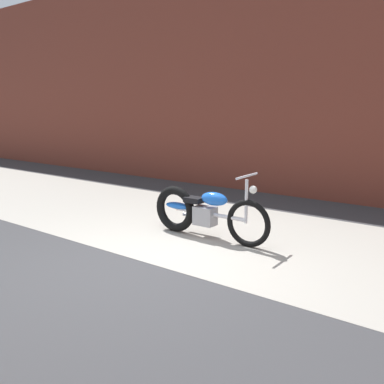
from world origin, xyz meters
The scene contains 4 objects.
ground_plane centered at (0.00, 0.00, 0.00)m, with size 80.00×80.00×0.00m, color #38383A.
sidewalk_slab centered at (0.00, 1.75, 0.00)m, with size 36.00×3.50×0.01m, color #9E998E.
brick_building_wall centered at (0.00, 5.20, 2.72)m, with size 36.00×0.50×5.43m, color brown.
motorcycle_blue centered at (-0.16, 1.31, 0.40)m, with size 2.01×0.58×1.03m.
Camera 1 is at (3.40, -3.66, 1.92)m, focal length 39.05 mm.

